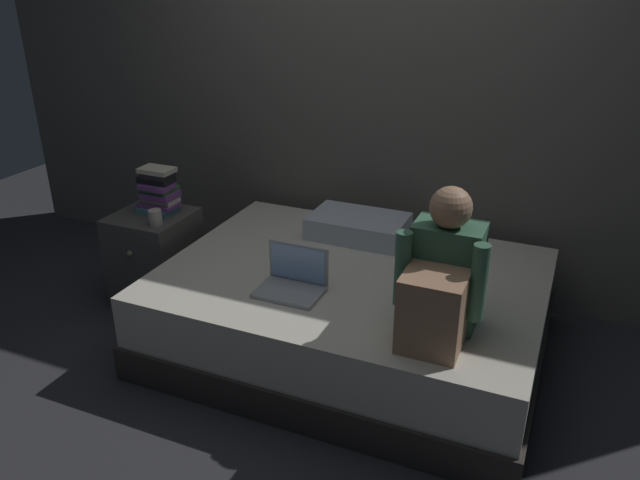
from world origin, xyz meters
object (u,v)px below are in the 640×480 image
at_px(bed, 351,311).
at_px(nightstand, 156,258).
at_px(pillow, 358,226).
at_px(laptop, 294,280).
at_px(book_stack, 158,191).
at_px(person_sitting, 441,281).
at_px(mug, 155,218).

relative_size(bed, nightstand, 3.43).
bearing_deg(pillow, laptop, -94.82).
bearing_deg(pillow, book_stack, -161.67).
bearing_deg(book_stack, pillow, 18.33).
relative_size(nightstand, laptop, 1.82).
bearing_deg(person_sitting, nightstand, 167.51).
xyz_separation_m(bed, book_stack, (-1.27, 0.07, 0.48)).
bearing_deg(nightstand, mug, -42.69).
relative_size(nightstand, pillow, 1.04).
distance_m(bed, person_sitting, 0.83).
height_order(person_sitting, pillow, person_sitting).
relative_size(person_sitting, mug, 7.28).
xyz_separation_m(person_sitting, pillow, (-0.68, 0.84, -0.19)).
bearing_deg(person_sitting, pillow, 129.13).
xyz_separation_m(bed, nightstand, (-1.30, 0.02, 0.06)).
bearing_deg(book_stack, laptop, -19.34).
xyz_separation_m(person_sitting, mug, (-1.72, 0.29, -0.09)).
distance_m(nightstand, mug, 0.38).
distance_m(laptop, pillow, 0.75).
xyz_separation_m(nightstand, laptop, (1.10, -0.32, 0.23)).
bearing_deg(bed, nightstand, 178.97).
xyz_separation_m(person_sitting, book_stack, (-1.81, 0.46, -0.00)).
bearing_deg(bed, pillow, 106.31).
bearing_deg(mug, bed, 4.72).
relative_size(person_sitting, book_stack, 2.34).
bearing_deg(person_sitting, mug, 170.44).
bearing_deg(pillow, mug, -152.24).
height_order(person_sitting, mug, person_sitting).
distance_m(person_sitting, mug, 1.75).
bearing_deg(pillow, nightstand, -159.94).
xyz_separation_m(laptop, book_stack, (-1.07, 0.38, 0.19)).
relative_size(person_sitting, laptop, 2.05).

